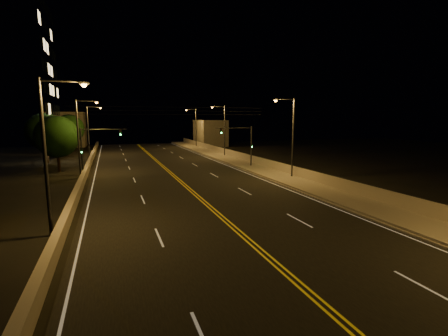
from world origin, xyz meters
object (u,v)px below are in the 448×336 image
object	(u,v)px
streetlight_5	(81,132)
tree_2	(60,132)
streetlight_4	(50,146)
streetlight_6	(90,127)
streetlight_1	(291,133)
tree_1	(45,132)
tree_0	(57,137)
streetlight_3	(195,125)
tree_3	(69,129)
traffic_signal_left	(92,145)
streetlight_2	(223,127)
traffic_signal_right	(244,141)

from	to	relation	value
streetlight_5	tree_2	size ratio (longest dim) A/B	1.27
streetlight_4	streetlight_6	distance (m)	42.04
streetlight_1	tree_2	distance (m)	40.50
tree_2	streetlight_1	bearing A→B (deg)	-49.84
streetlight_6	tree_1	bearing A→B (deg)	-124.34
streetlight_4	tree_0	xyz separation A→B (m)	(-2.92, 24.26, -0.70)
streetlight_3	tree_2	bearing A→B (deg)	-158.92
tree_3	tree_0	bearing A→B (deg)	-87.62
streetlight_5	tree_0	xyz separation A→B (m)	(-2.92, 3.01, -0.70)
streetlight_3	streetlight_5	bearing A→B (deg)	-125.25
streetlight_1	streetlight_3	distance (m)	41.01
streetlight_1	tree_1	bearing A→B (deg)	139.37
tree_0	tree_3	xyz separation A→B (m)	(-0.99, 23.70, 0.26)
traffic_signal_left	tree_3	size ratio (longest dim) A/B	0.76
streetlight_5	streetlight_2	bearing A→B (deg)	27.47
streetlight_1	tree_3	xyz separation A→B (m)	(-25.33, 37.41, -0.44)
streetlight_4	streetlight_1	bearing A→B (deg)	26.22
streetlight_2	tree_2	size ratio (longest dim) A/B	1.27
streetlight_6	streetlight_5	bearing A→B (deg)	-90.00
streetlight_3	traffic_signal_left	size ratio (longest dim) A/B	1.57
tree_0	traffic_signal_right	bearing A→B (deg)	-11.61
streetlight_6	streetlight_1	bearing A→B (deg)	-55.78
streetlight_6	tree_2	distance (m)	4.78
streetlight_2	streetlight_6	world-z (taller)	same
streetlight_1	streetlight_2	distance (m)	21.83
streetlight_6	tree_3	xyz separation A→B (m)	(-3.91, 5.91, -0.44)
tree_2	streetlight_4	bearing A→B (deg)	-83.55
tree_1	tree_3	world-z (taller)	tree_1
streetlight_5	streetlight_3	bearing A→B (deg)	54.75
streetlight_3	traffic_signal_right	bearing A→B (deg)	-92.82
traffic_signal_right	tree_1	size ratio (longest dim) A/B	0.75
streetlight_5	tree_0	world-z (taller)	streetlight_5
streetlight_1	traffic_signal_right	bearing A→B (deg)	99.89
streetlight_3	traffic_signal_right	size ratio (longest dim) A/B	1.57
streetlight_1	streetlight_2	bearing A→B (deg)	90.00
streetlight_5	tree_3	world-z (taller)	streetlight_5
streetlight_5	traffic_signal_right	xyz separation A→B (m)	(19.84, -1.67, -1.50)
streetlight_6	traffic_signal_left	distance (m)	22.54
streetlight_4	traffic_signal_left	size ratio (longest dim) A/B	1.57
streetlight_2	streetlight_3	world-z (taller)	same
tree_2	tree_1	bearing A→B (deg)	-97.08
streetlight_2	streetlight_6	xyz separation A→B (m)	(-21.42, 9.66, 0.00)
streetlight_2	streetlight_1	bearing A→B (deg)	-90.00
tree_2	tree_3	distance (m)	6.52
traffic_signal_right	tree_3	size ratio (longest dim) A/B	0.76
tree_3	tree_1	bearing A→B (deg)	-97.01
streetlight_2	streetlight_5	size ratio (longest dim) A/B	1.00
streetlight_3	streetlight_4	xyz separation A→B (m)	(-21.42, -51.56, 0.00)
traffic_signal_right	tree_1	world-z (taller)	tree_1
streetlight_5	streetlight_6	xyz separation A→B (m)	(0.00, 20.79, 0.00)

